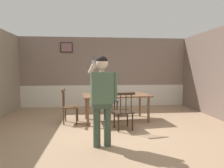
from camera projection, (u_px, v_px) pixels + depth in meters
ground_plane at (111, 130)px, 4.70m from camera, size 7.37×7.37×0.00m
room_back_partition at (104, 73)px, 7.76m from camera, size 6.70×0.17×2.76m
dining_table at (116, 97)px, 5.56m from camera, size 1.98×1.13×0.77m
chair_near_window at (124, 111)px, 4.73m from camera, size 0.52×0.52×0.95m
chair_by_doorway at (69, 106)px, 5.33m from camera, size 0.43×0.43×0.95m
chair_at_table_head at (111, 100)px, 6.42m from camera, size 0.46×0.46×0.97m
person_figure at (102, 94)px, 3.66m from camera, size 0.57×0.28×1.76m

